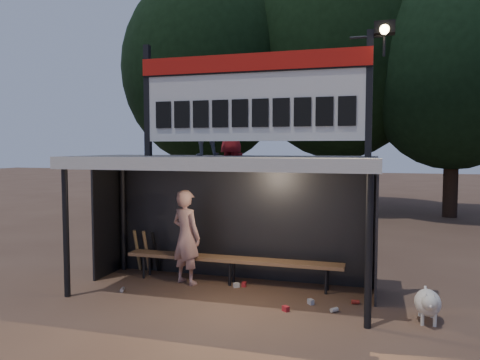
% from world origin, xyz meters
% --- Properties ---
extents(ground, '(80.00, 80.00, 0.00)m').
position_xyz_m(ground, '(0.00, 0.00, 0.00)').
color(ground, brown).
rests_on(ground, ground).
extents(player, '(0.73, 0.61, 1.71)m').
position_xyz_m(player, '(-0.80, 0.36, 0.85)').
color(player, silver).
rests_on(player, ground).
extents(child_a, '(0.62, 0.54, 1.09)m').
position_xyz_m(child_a, '(-0.38, 0.20, 2.86)').
color(child_a, slate).
rests_on(child_a, dugout_shelter).
extents(child_b, '(0.63, 0.57, 1.08)m').
position_xyz_m(child_b, '(-0.01, 0.60, 2.86)').
color(child_b, maroon).
rests_on(child_b, dugout_shelter).
extents(dugout_shelter, '(5.10, 2.08, 2.32)m').
position_xyz_m(dugout_shelter, '(0.00, 0.24, 1.85)').
color(dugout_shelter, '#3D3D3F').
rests_on(dugout_shelter, ground).
extents(scoreboard_assembly, '(4.10, 0.27, 1.99)m').
position_xyz_m(scoreboard_assembly, '(0.56, -0.01, 3.32)').
color(scoreboard_assembly, black).
rests_on(scoreboard_assembly, dugout_shelter).
extents(bench, '(4.00, 0.35, 0.48)m').
position_xyz_m(bench, '(0.00, 0.55, 0.43)').
color(bench, '#996E48').
rests_on(bench, ground).
extents(tree_left, '(6.46, 6.46, 9.27)m').
position_xyz_m(tree_left, '(-4.00, 10.00, 5.51)').
color(tree_left, '#312116').
rests_on(tree_left, ground).
extents(tree_mid, '(7.22, 7.22, 10.36)m').
position_xyz_m(tree_mid, '(1.00, 11.50, 6.17)').
color(tree_mid, black).
rests_on(tree_mid, ground).
extents(tree_right, '(6.08, 6.08, 8.72)m').
position_xyz_m(tree_right, '(5.00, 10.50, 5.19)').
color(tree_right, black).
rests_on(tree_right, ground).
extents(dog, '(0.36, 0.81, 0.49)m').
position_xyz_m(dog, '(3.21, -0.45, 0.28)').
color(dog, silver).
rests_on(dog, ground).
extents(bats, '(0.48, 0.33, 0.84)m').
position_xyz_m(bats, '(-1.85, 0.82, 0.43)').
color(bats, olive).
rests_on(bats, ground).
extents(litter, '(3.98, 1.14, 0.08)m').
position_xyz_m(litter, '(0.80, -0.09, 0.04)').
color(litter, red).
rests_on(litter, ground).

